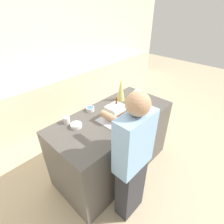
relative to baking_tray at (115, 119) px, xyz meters
The scene contains 13 objects.
ground_plane 0.93m from the baking_tray, 60.68° to the left, with size 12.00×12.00×0.00m, color #C6B28E.
wall_back 2.17m from the baking_tray, 88.96° to the left, with size 8.00×0.05×2.60m.
back_cabinet_block 1.87m from the baking_tray, 88.77° to the left, with size 6.00×0.60×0.92m.
kitchen_island 0.47m from the baking_tray, 60.68° to the left, with size 1.63×0.78×0.92m.
baking_tray is the anchor object (origin of this frame).
gingerbread_house 0.10m from the baking_tray, 27.59° to the left, with size 0.20×0.16×0.26m.
decorative_tree 0.52m from the baking_tray, 33.04° to the left, with size 0.12×0.12×0.33m.
candy_bowl_far_left 0.77m from the baking_tray, 14.96° to the left, with size 0.14×0.14×0.04m.
candy_bowl_front_corner 0.47m from the baking_tray, 152.98° to the left, with size 0.13×0.13×0.04m.
candy_bowl_behind_tray 0.36m from the baking_tray, ahead, with size 0.13×0.13×0.05m.
candy_bowl_far_right 0.37m from the baking_tray, 102.82° to the left, with size 0.11×0.11×0.05m.
mug 0.57m from the baking_tray, 141.28° to the left, with size 0.07×0.07×0.08m.
person 0.60m from the baking_tray, 120.65° to the right, with size 0.41×0.51×1.57m.
Camera 1 is at (-1.33, -1.23, 2.14)m, focal length 28.00 mm.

